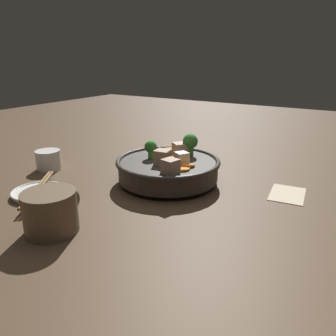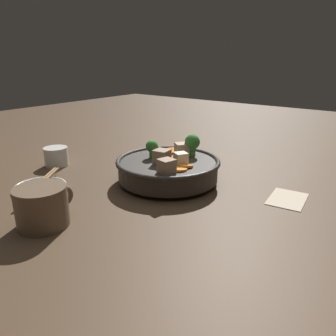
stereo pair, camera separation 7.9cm
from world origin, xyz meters
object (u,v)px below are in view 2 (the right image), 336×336
Objects in this scene: stirfry_bowl at (168,167)px; chopsticks_pair at (40,184)px; side_saucer at (40,187)px; tea_cup at (56,156)px; dark_mug at (42,206)px.

chopsticks_pair is (-0.24, 0.22, -0.02)m from stirfry_bowl.
tea_cup is at bearing 43.36° from side_saucer.
chopsticks_pair is (-0.14, -0.13, -0.01)m from tea_cup.
side_saucer is at bearing 180.00° from chopsticks_pair.
dark_mug reaches higher than side_saucer.
stirfry_bowl reaches higher than tea_cup.
dark_mug is (-0.10, -0.17, 0.03)m from side_saucer.
stirfry_bowl is at bearing -74.61° from tea_cup.
stirfry_bowl is 2.17× the size of side_saucer.
side_saucer is at bearing 59.88° from dark_mug.
stirfry_bowl is 3.86× the size of tea_cup.
dark_mug is 0.19m from chopsticks_pair.
chopsticks_pair is (0.00, 0.00, 0.01)m from side_saucer.
stirfry_bowl is 0.36m from tea_cup.
dark_mug reaches higher than tea_cup.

